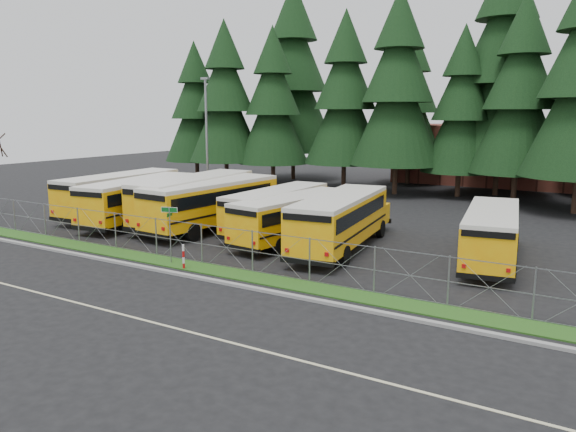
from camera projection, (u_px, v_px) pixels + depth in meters
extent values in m
plane|color=black|center=(231.00, 262.00, 27.80)|extent=(120.00, 120.00, 0.00)
cube|color=gray|center=(189.00, 276.00, 25.18)|extent=(50.00, 0.25, 0.12)
cube|color=#1B4F16|center=(209.00, 269.00, 26.36)|extent=(50.00, 1.40, 0.06)
cube|color=beige|center=(103.00, 309.00, 21.06)|extent=(50.00, 0.12, 0.01)
cube|color=brown|center=(510.00, 155.00, 57.92)|extent=(22.00, 10.00, 6.00)
cylinder|color=gray|center=(170.00, 236.00, 27.22)|extent=(0.06, 0.06, 2.80)
cube|color=#0C551A|center=(169.00, 210.00, 26.99)|extent=(0.77, 0.28, 0.22)
cube|color=white|center=(169.00, 210.00, 26.99)|extent=(0.80, 0.28, 0.26)
cube|color=#0C551A|center=(169.00, 215.00, 27.03)|extent=(0.20, 0.53, 0.18)
cylinder|color=#B20C0C|center=(183.00, 257.00, 26.34)|extent=(0.11, 0.11, 1.20)
cylinder|color=gray|center=(207.00, 140.00, 47.06)|extent=(0.20, 0.20, 10.00)
cube|color=gray|center=(205.00, 78.00, 46.14)|extent=(0.70, 0.35, 0.18)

